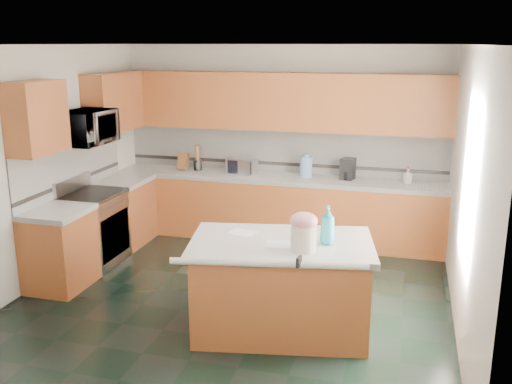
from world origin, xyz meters
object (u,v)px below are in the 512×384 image
(soap_bottle_island, at_px, (328,225))
(coffee_maker, at_px, (348,169))
(island_top, at_px, (281,244))
(knife_block, at_px, (183,161))
(treat_jar, at_px, (303,238))
(island_base, at_px, (281,289))
(toaster_oven, at_px, (242,166))

(soap_bottle_island, bearing_deg, coffee_maker, 93.40)
(island_top, relative_size, soap_bottle_island, 4.69)
(coffee_maker, bearing_deg, island_top, -82.76)
(soap_bottle_island, relative_size, knife_block, 1.45)
(treat_jar, distance_m, soap_bottle_island, 0.30)
(island_base, distance_m, coffee_maker, 2.77)
(island_base, height_order, knife_block, knife_block)
(island_base, bearing_deg, knife_block, 117.62)
(treat_jar, distance_m, coffee_maker, 2.87)
(soap_bottle_island, bearing_deg, toaster_oven, 122.51)
(island_top, bearing_deg, soap_bottle_island, -4.52)
(toaster_oven, xyz_separation_m, coffee_maker, (1.49, 0.03, 0.03))
(soap_bottle_island, bearing_deg, treat_jar, -127.12)
(toaster_oven, bearing_deg, coffee_maker, 18.76)
(soap_bottle_island, bearing_deg, island_top, -173.19)
(island_top, relative_size, coffee_maker, 5.87)
(island_top, relative_size, toaster_oven, 4.44)
(island_top, bearing_deg, knife_block, 117.62)
(island_base, distance_m, island_top, 0.46)
(island_base, relative_size, treat_jar, 6.70)
(treat_jar, relative_size, soap_bottle_island, 0.66)
(island_base, height_order, coffee_maker, coffee_maker)
(island_top, bearing_deg, island_base, 0.00)
(treat_jar, relative_size, knife_block, 0.96)
(coffee_maker, bearing_deg, soap_bottle_island, -73.70)
(island_top, xyz_separation_m, toaster_oven, (-1.18, 2.65, 0.14))
(knife_block, distance_m, toaster_oven, 0.89)
(island_top, distance_m, treat_jar, 0.34)
(island_base, xyz_separation_m, island_top, (0.00, 0.00, 0.46))
(knife_block, bearing_deg, island_base, -51.52)
(knife_block, height_order, coffee_maker, coffee_maker)
(island_top, distance_m, knife_block, 3.37)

